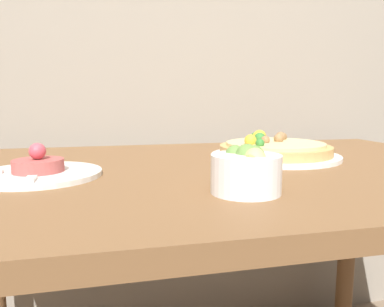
# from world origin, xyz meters

# --- Properties ---
(dining_table) EXTENTS (1.30, 0.84, 0.73)m
(dining_table) POSITION_xyz_m (0.00, 0.42, 0.64)
(dining_table) COLOR brown
(dining_table) RESTS_ON ground_plane
(pizza_plate) EXTENTS (0.32, 0.32, 0.07)m
(pizza_plate) POSITION_xyz_m (0.16, 0.50, 0.75)
(pizza_plate) COLOR white
(pizza_plate) RESTS_ON dining_table
(tartare_plate) EXTENTS (0.24, 0.24, 0.07)m
(tartare_plate) POSITION_xyz_m (-0.38, 0.39, 0.74)
(tartare_plate) COLOR white
(tartare_plate) RESTS_ON dining_table
(small_bowl) EXTENTS (0.11, 0.11, 0.08)m
(small_bowl) POSITION_xyz_m (-0.04, 0.19, 0.77)
(small_bowl) COLOR white
(small_bowl) RESTS_ON dining_table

